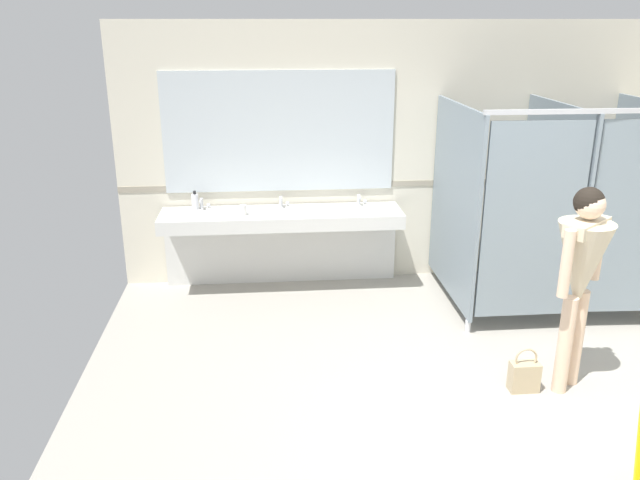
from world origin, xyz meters
TOP-DOWN VIEW (x-y plane):
  - ground_plane at (0.00, 0.00)m, footprint 6.52×6.78m
  - wall_back at (0.00, 3.15)m, footprint 6.52×0.12m
  - wall_back_tile_band at (0.00, 3.08)m, footprint 6.52×0.01m
  - vanity_counter at (-1.59, 2.88)m, footprint 2.46×0.55m
  - mirror_panel at (-1.59, 3.08)m, footprint 2.36×0.02m
  - bathroom_stalls at (1.03, 2.13)m, footprint 2.00×1.47m
  - person_standing at (0.54, 0.70)m, footprint 0.56×0.56m
  - handbag at (0.20, 0.67)m, footprint 0.22×0.12m
  - soap_dispenser at (-2.47, 2.96)m, footprint 0.07×0.07m
  - paper_cup at (-1.97, 2.70)m, footprint 0.07×0.07m

SIDE VIEW (x-z plane):
  - ground_plane at x=0.00m, z-range -0.10..0.00m
  - handbag at x=0.20m, z-range -0.05..0.31m
  - vanity_counter at x=-1.59m, z-range 0.14..1.12m
  - paper_cup at x=-1.97m, z-range 0.86..0.96m
  - soap_dispenser at x=-2.47m, z-range 0.84..1.04m
  - person_standing at x=0.54m, z-range 0.21..1.81m
  - wall_back_tile_band at x=0.00m, z-range 1.02..1.08m
  - bathroom_stalls at x=1.03m, z-range 0.05..2.06m
  - wall_back at x=0.00m, z-range 0.00..2.72m
  - mirror_panel at x=-1.59m, z-range 1.01..2.24m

